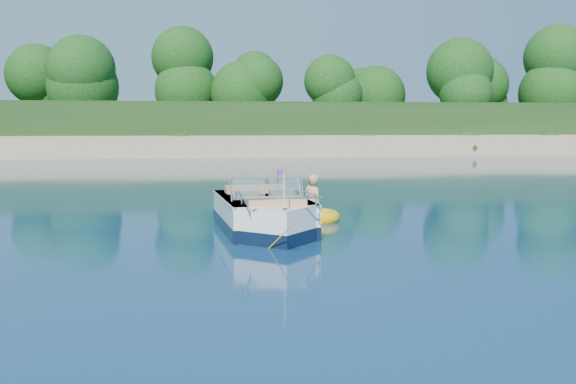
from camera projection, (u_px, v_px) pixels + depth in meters
name	position (u px, v px, depth m)	size (l,w,h in m)	color
ground	(434.00, 265.00, 10.91)	(160.00, 160.00, 0.00)	#09203F
shoreline	(234.00, 136.00, 73.62)	(170.00, 59.00, 6.00)	tan
treeline	(249.00, 83.00, 50.72)	(150.00, 7.12, 8.19)	black
motorboat	(265.00, 217.00, 14.24)	(2.14, 5.13, 1.71)	white
tow_tube	(314.00, 217.00, 15.92)	(1.35, 1.35, 0.34)	#F9AD0A
boy	(311.00, 221.00, 15.88)	(0.55, 0.36, 1.52)	tan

